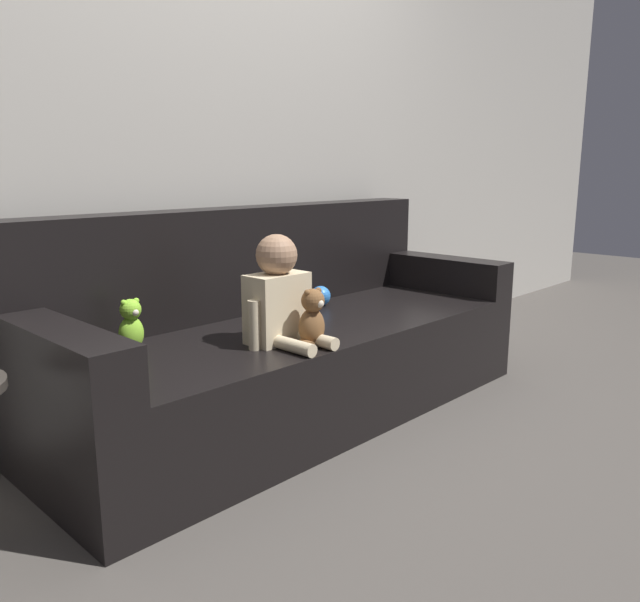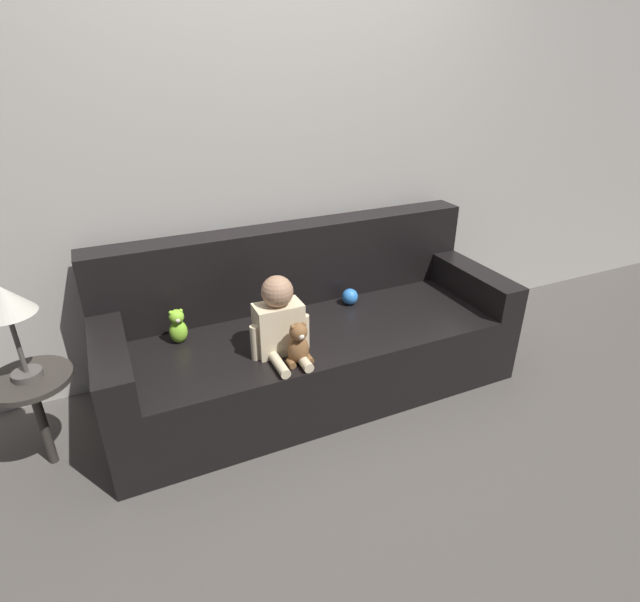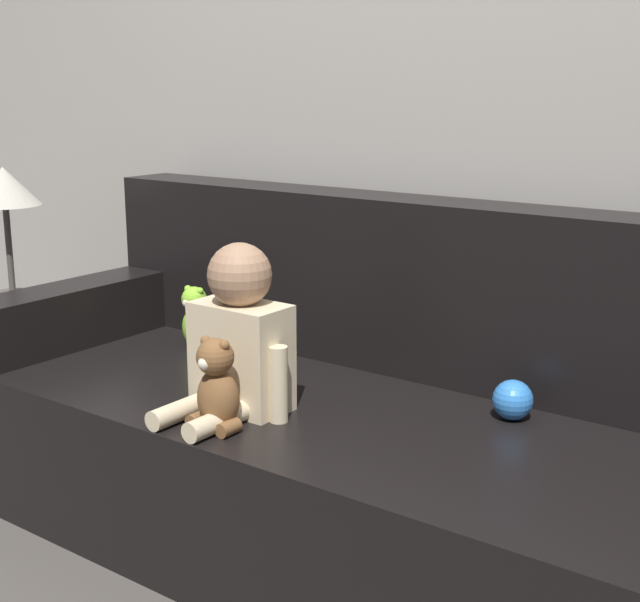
# 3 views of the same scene
# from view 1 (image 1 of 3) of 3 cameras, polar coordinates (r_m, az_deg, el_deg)

# --- Properties ---
(ground_plane) EXTENTS (12.00, 12.00, 0.00)m
(ground_plane) POSITION_cam_1_polar(r_m,az_deg,el_deg) (2.72, -2.18, -10.07)
(ground_plane) COLOR #4C4742
(wall_back) EXTENTS (8.00, 0.05, 2.60)m
(wall_back) POSITION_cam_1_polar(r_m,az_deg,el_deg) (2.91, -9.49, 17.33)
(wall_back) COLOR #ADA89E
(wall_back) RESTS_ON ground_plane
(couch) EXTENTS (2.18, 0.82, 0.86)m
(couch) POSITION_cam_1_polar(r_m,az_deg,el_deg) (2.67, -3.15, -3.82)
(couch) COLOR black
(couch) RESTS_ON ground_plane
(person_baby) EXTENTS (0.30, 0.31, 0.40)m
(person_baby) POSITION_cam_1_polar(r_m,az_deg,el_deg) (2.26, -3.76, 0.43)
(person_baby) COLOR beige
(person_baby) RESTS_ON couch
(teddy_bear_brown) EXTENTS (0.12, 0.10, 0.21)m
(teddy_bear_brown) POSITION_cam_1_polar(r_m,az_deg,el_deg) (2.22, -0.70, -1.69)
(teddy_bear_brown) COLOR brown
(teddy_bear_brown) RESTS_ON couch
(plush_toy_side) EXTENTS (0.09, 0.08, 0.18)m
(plush_toy_side) POSITION_cam_1_polar(r_m,az_deg,el_deg) (2.27, -16.89, -2.10)
(plush_toy_side) COLOR #8CD133
(plush_toy_side) RESTS_ON couch
(toy_ball) EXTENTS (0.09, 0.09, 0.09)m
(toy_ball) POSITION_cam_1_polar(r_m,az_deg,el_deg) (2.89, 0.05, 0.47)
(toy_ball) COLOR #337FDB
(toy_ball) RESTS_ON couch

